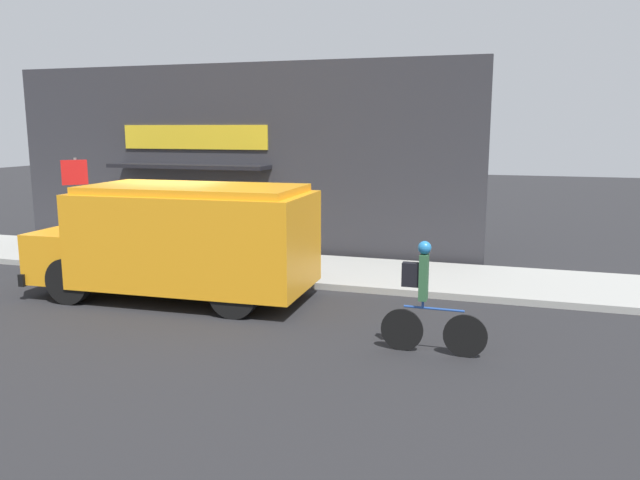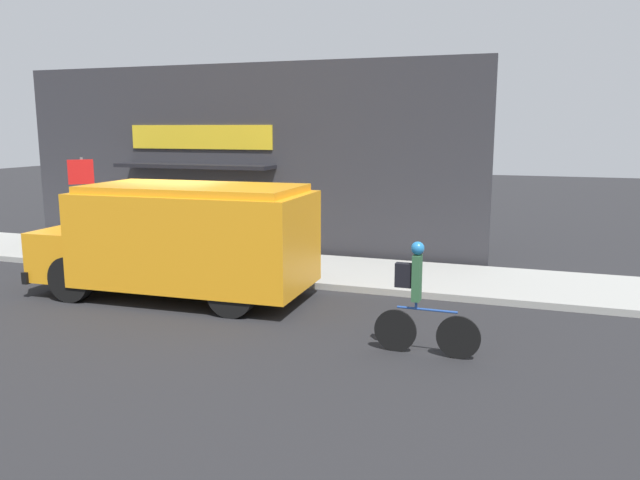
{
  "view_description": "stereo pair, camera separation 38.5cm",
  "coord_description": "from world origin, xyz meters",
  "px_view_note": "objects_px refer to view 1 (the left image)",
  "views": [
    {
      "loc": [
        7.22,
        -12.11,
        3.34
      ],
      "look_at": [
        3.48,
        -0.2,
        1.1
      ],
      "focal_mm": 35.0,
      "sensor_mm": 36.0,
      "label": 1
    },
    {
      "loc": [
        7.58,
        -11.99,
        3.34
      ],
      "look_at": [
        3.48,
        -0.2,
        1.1
      ],
      "focal_mm": 35.0,
      "sensor_mm": 36.0,
      "label": 2
    }
  ],
  "objects_px": {
    "stop_sign_post": "(77,192)",
    "trash_bin": "(178,234)",
    "school_bus": "(182,239)",
    "cyclist": "(426,300)"
  },
  "relations": [
    {
      "from": "trash_bin",
      "to": "stop_sign_post",
      "type": "bearing_deg",
      "value": -139.46
    },
    {
      "from": "cyclist",
      "to": "stop_sign_post",
      "type": "distance_m",
      "value": 9.74
    },
    {
      "from": "stop_sign_post",
      "to": "trash_bin",
      "type": "height_order",
      "value": "stop_sign_post"
    },
    {
      "from": "trash_bin",
      "to": "school_bus",
      "type": "bearing_deg",
      "value": -58.48
    },
    {
      "from": "cyclist",
      "to": "stop_sign_post",
      "type": "relative_size",
      "value": 0.68
    },
    {
      "from": "school_bus",
      "to": "stop_sign_post",
      "type": "relative_size",
      "value": 2.24
    },
    {
      "from": "school_bus",
      "to": "cyclist",
      "type": "xyz_separation_m",
      "value": [
        5.01,
        -1.64,
        -0.38
      ]
    },
    {
      "from": "school_bus",
      "to": "stop_sign_post",
      "type": "distance_m",
      "value": 4.48
    },
    {
      "from": "school_bus",
      "to": "stop_sign_post",
      "type": "bearing_deg",
      "value": 151.74
    },
    {
      "from": "school_bus",
      "to": "cyclist",
      "type": "bearing_deg",
      "value": -20.06
    }
  ]
}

